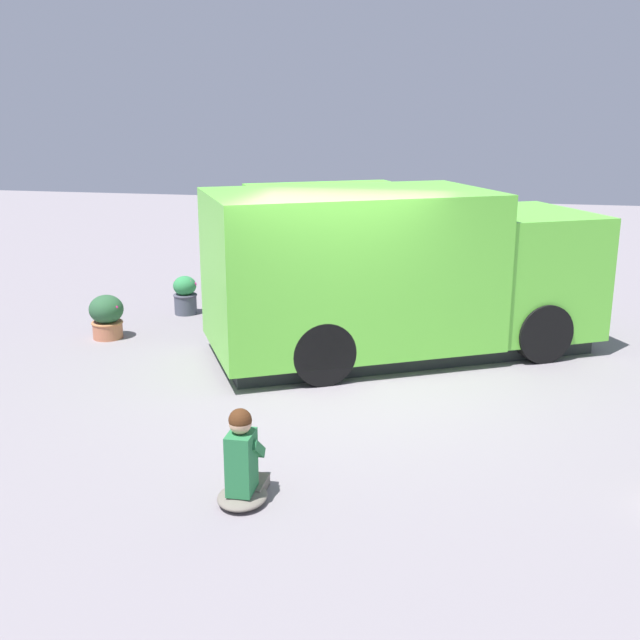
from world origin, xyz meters
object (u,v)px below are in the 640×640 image
person_customer (243,465)px  planter_flowering_near (185,295)px  food_truck (396,276)px  planter_flowering_side (107,316)px

person_customer → planter_flowering_near: (5.94, 2.91, -0.01)m
food_truck → planter_flowering_side: bearing=93.1°
food_truck → planter_flowering_near: food_truck is taller
planter_flowering_side → person_customer: bearing=-140.9°
person_customer → planter_flowering_near: person_customer is taller
food_truck → person_customer: size_ratio=6.45×
planter_flowering_side → food_truck: bearing=-86.9°
planter_flowering_near → food_truck: bearing=-110.0°
food_truck → planter_flowering_side: (-0.23, 4.33, -0.77)m
planter_flowering_near → planter_flowering_side: bearing=158.5°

